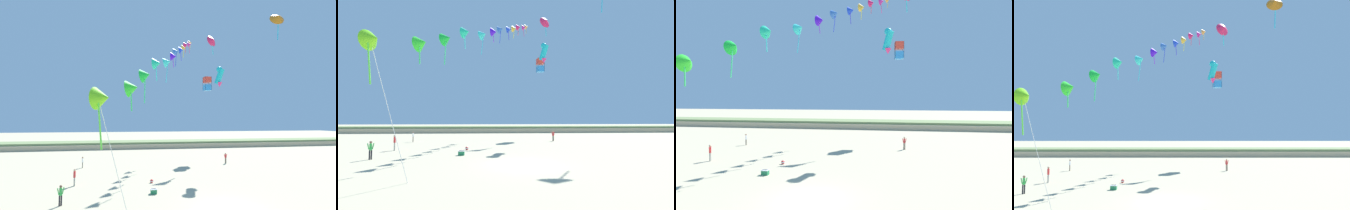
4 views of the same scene
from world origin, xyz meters
TOP-DOWN VIEW (x-y plane):
  - ground_plane at (0.00, 0.00)m, footprint 240.00×240.00m
  - dune_ridge at (0.00, 40.51)m, footprint 120.00×8.04m
  - person_near_left at (-13.91, 17.19)m, footprint 0.21×0.54m
  - person_near_right at (7.16, 17.31)m, footprint 0.56×0.22m
  - person_mid_center at (-12.53, 2.86)m, footprint 0.50×0.36m
  - person_far_left at (-12.81, 8.24)m, footprint 0.26×0.58m
  - kite_banner_string at (-1.61, 13.04)m, footprint 14.87×37.34m
  - large_kite_low_lead at (6.85, 24.59)m, footprint 1.38×1.38m
  - large_kite_mid_trail at (5.06, 14.05)m, footprint 1.61×1.68m
  - large_kite_high_solo at (7.88, 24.12)m, footprint 2.59×2.20m
  - beach_cooler at (-5.15, 4.63)m, footprint 0.58×0.41m
  - beach_ball at (-5.04, 8.21)m, footprint 0.36×0.36m

SIDE VIEW (x-z plane):
  - ground_plane at x=0.00m, z-range 0.00..0.00m
  - beach_ball at x=-5.04m, z-range 0.00..0.36m
  - beach_cooler at x=-5.15m, z-range -0.02..0.45m
  - dune_ridge at x=0.00m, z-range 0.00..1.53m
  - person_near_left at x=-13.91m, z-range 0.12..1.64m
  - person_mid_center at x=-12.53m, z-range 0.12..1.68m
  - person_near_right at x=7.16m, z-range 0.12..1.71m
  - person_far_left at x=-12.81m, z-range 0.13..1.80m
  - large_kite_mid_trail at x=5.06m, z-range 11.47..14.39m
  - large_kite_low_lead at x=6.85m, z-range 12.27..14.84m
  - kite_banner_string at x=-1.61m, z-range 3.35..27.57m
  - large_kite_high_solo at x=7.88m, z-range 19.91..23.98m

